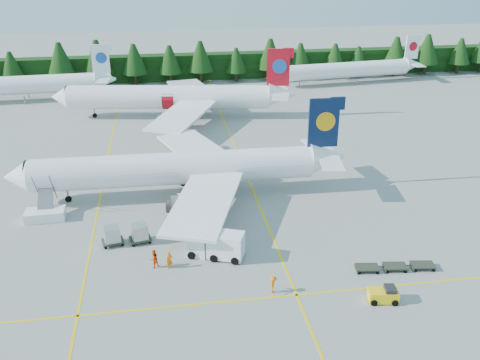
{
  "coord_description": "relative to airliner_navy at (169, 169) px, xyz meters",
  "views": [
    {
      "loc": [
        -5.6,
        -46.11,
        30.4
      ],
      "look_at": [
        3.6,
        13.32,
        3.5
      ],
      "focal_mm": 40.0,
      "sensor_mm": 36.0,
      "label": 1
    }
  ],
  "objects": [
    {
      "name": "airliner_far_right",
      "position": [
        41.7,
        54.33,
        -0.43
      ],
      "size": [
        35.79,
        7.14,
        10.42
      ],
      "rotation": [
        0.0,
        0.0,
        0.11
      ],
      "color": "white",
      "rests_on": "ground"
    },
    {
      "name": "uld_pair",
      "position": [
        -5.13,
        -11.46,
        -2.51
      ],
      "size": [
        5.57,
        2.27,
        1.77
      ],
      "rotation": [
        0.0,
        0.0,
        0.2
      ],
      "color": "#2E3225",
      "rests_on": "ground"
    },
    {
      "name": "airliner_far_left",
      "position": [
        -30.83,
        50.0,
        -0.21
      ],
      "size": [
        38.26,
        5.42,
        11.12
      ],
      "rotation": [
        0.0,
        0.0,
        0.05
      ],
      "color": "white",
      "rests_on": "ground"
    },
    {
      "name": "crew_b",
      "position": [
        -2.17,
        -16.73,
        -2.7
      ],
      "size": [
        1.22,
        1.17,
        1.99
      ],
      "primitive_type": "imported",
      "rotation": [
        0.0,
        0.0,
        3.73
      ],
      "color": "#EA3E04",
      "rests_on": "ground"
    },
    {
      "name": "taxi_stripe_b",
      "position": [
        11.01,
        2.44,
        -3.69
      ],
      "size": [
        0.25,
        120.0,
        0.01
      ],
      "primitive_type": "cube",
      "color": "yellow",
      "rests_on": "ground"
    },
    {
      "name": "airliner_navy",
      "position": [
        0.0,
        0.0,
        0.0
      ],
      "size": [
        42.29,
        34.81,
        12.3
      ],
      "rotation": [
        0.0,
        0.0,
        -0.01
      ],
      "color": "white",
      "rests_on": "ground"
    },
    {
      "name": "ground",
      "position": [
        5.01,
        -17.56,
        -3.7
      ],
      "size": [
        320.0,
        320.0,
        0.0
      ],
      "primitive_type": "plane",
      "color": "gray",
      "rests_on": "ground"
    },
    {
      "name": "taxi_stripe_cross",
      "position": [
        5.01,
        -23.56,
        -3.69
      ],
      "size": [
        80.0,
        0.25,
        0.01
      ],
      "primitive_type": "cube",
      "color": "yellow",
      "rests_on": "ground"
    },
    {
      "name": "treeline_hedge",
      "position": [
        5.01,
        64.44,
        -0.7
      ],
      "size": [
        220.0,
        4.0,
        6.0
      ],
      "primitive_type": "cube",
      "color": "black",
      "rests_on": "ground"
    },
    {
      "name": "crew_a",
      "position": [
        -0.63,
        -17.14,
        -2.76
      ],
      "size": [
        0.8,
        0.66,
        1.87
      ],
      "primitive_type": "imported",
      "rotation": [
        0.0,
        0.0,
        0.37
      ],
      "color": "orange",
      "rests_on": "ground"
    },
    {
      "name": "taxi_stripe_a",
      "position": [
        -8.99,
        2.44,
        -3.69
      ],
      "size": [
        0.25,
        120.0,
        0.01
      ],
      "primitive_type": "cube",
      "color": "yellow",
      "rests_on": "ground"
    },
    {
      "name": "dolly_train",
      "position": [
        21.92,
        -20.91,
        -3.27
      ],
      "size": [
        8.22,
        2.19,
        0.13
      ],
      "rotation": [
        0.0,
        0.0,
        -0.14
      ],
      "color": "#2E3225",
      "rests_on": "ground"
    },
    {
      "name": "airliner_red",
      "position": [
        0.43,
        34.41,
        0.15
      ],
      "size": [
        43.9,
        35.88,
        12.81
      ],
      "rotation": [
        0.0,
        0.0,
        -0.15
      ],
      "color": "white",
      "rests_on": "ground"
    },
    {
      "name": "baggage_tug",
      "position": [
        18.71,
        -25.63,
        -3.0
      ],
      "size": [
        2.87,
        1.84,
        1.43
      ],
      "rotation": [
        0.0,
        0.0,
        -0.16
      ],
      "color": "yellow",
      "rests_on": "ground"
    },
    {
      "name": "service_truck",
      "position": [
        4.29,
        -15.65,
        -2.29
      ],
      "size": [
        6.26,
        4.16,
        2.84
      ],
      "rotation": [
        0.0,
        0.0,
        -0.38
      ],
      "color": "silver",
      "rests_on": "ground"
    },
    {
      "name": "crew_c",
      "position": [
        8.9,
        -22.79,
        -2.81
      ],
      "size": [
        0.7,
        0.85,
        1.78
      ],
      "primitive_type": "imported",
      "rotation": [
        0.0,
        0.0,
        1.25
      ],
      "color": "#FF6C05",
      "rests_on": "ground"
    },
    {
      "name": "airstairs",
      "position": [
        -14.95,
        -3.98,
        -2.8
      ],
      "size": [
        4.65,
        6.31,
        4.12
      ],
      "rotation": [
        0.0,
        0.0,
        0.03
      ],
      "color": "white",
      "rests_on": "ground"
    }
  ]
}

